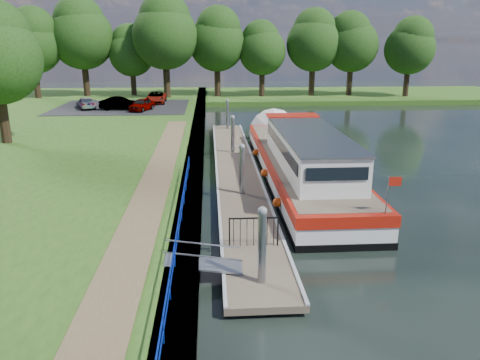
{
  "coord_description": "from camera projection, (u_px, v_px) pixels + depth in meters",
  "views": [
    {
      "loc": [
        -1.56,
        -13.74,
        7.78
      ],
      "look_at": [
        -0.16,
        7.5,
        1.4
      ],
      "focal_mm": 35.0,
      "sensor_mm": 36.0,
      "label": 1
    }
  ],
  "objects": [
    {
      "name": "car_b",
      "position": [
        120.0,
        103.0,
        48.36
      ],
      "size": [
        4.11,
        1.65,
        1.33
      ],
      "primitive_type": "imported",
      "rotation": [
        0.0,
        0.0,
        1.51
      ],
      "color": "#999999",
      "rests_on": "carpark"
    },
    {
      "name": "car_d",
      "position": [
        156.0,
        98.0,
        53.55
      ],
      "size": [
        2.18,
        4.61,
        1.27
      ],
      "primitive_type": "imported",
      "rotation": [
        0.0,
        0.0,
        0.02
      ],
      "color": "#999999",
      "rests_on": "carpark"
    },
    {
      "name": "carpark",
      "position": [
        122.0,
        107.0,
        50.87
      ],
      "size": [
        14.0,
        12.0,
        0.06
      ],
      "primitive_type": "cube",
      "color": "black",
      "rests_on": "riverbank"
    },
    {
      "name": "mooring_piles",
      "position": [
        237.0,
        155.0,
        27.53
      ],
      "size": [
        0.3,
        27.3,
        3.55
      ],
      "color": "gray",
      "rests_on": "ground"
    },
    {
      "name": "barge",
      "position": [
        298.0,
        159.0,
        27.54
      ],
      "size": [
        4.36,
        21.15,
        4.78
      ],
      "color": "black",
      "rests_on": "ground"
    },
    {
      "name": "car_c",
      "position": [
        86.0,
        103.0,
        49.36
      ],
      "size": [
        2.99,
        4.33,
        1.17
      ],
      "primitive_type": "imported",
      "rotation": [
        0.0,
        0.0,
        3.52
      ],
      "color": "#999999",
      "rests_on": "carpark"
    },
    {
      "name": "horizon_trees",
      "position": [
        208.0,
        39.0,
        59.62
      ],
      "size": [
        54.38,
        10.03,
        12.87
      ],
      "color": "#332316",
      "rests_on": "ground"
    },
    {
      "name": "bank_edge",
      "position": [
        195.0,
        162.0,
        29.53
      ],
      "size": [
        1.1,
        90.0,
        0.78
      ],
      "primitive_type": "cube",
      "color": "#473D2D",
      "rests_on": "ground"
    },
    {
      "name": "ground",
      "position": [
        260.0,
        285.0,
        15.47
      ],
      "size": [
        160.0,
        160.0,
        0.0
      ],
      "primitive_type": "plane",
      "color": "black",
      "rests_on": "ground"
    },
    {
      "name": "gangway",
      "position": [
        203.0,
        263.0,
        15.65
      ],
      "size": [
        2.58,
        1.0,
        0.92
      ],
      "color": "#A5A8AD",
      "rests_on": "ground"
    },
    {
      "name": "gate_panel",
      "position": [
        254.0,
        228.0,
        17.24
      ],
      "size": [
        1.85,
        0.05,
        1.15
      ],
      "color": "black",
      "rests_on": "ground"
    },
    {
      "name": "pontoon",
      "position": [
        237.0,
        173.0,
        27.84
      ],
      "size": [
        2.5,
        30.0,
        0.56
      ],
      "color": "brown",
      "rests_on": "ground"
    },
    {
      "name": "far_bank",
      "position": [
        305.0,
        95.0,
        65.84
      ],
      "size": [
        60.0,
        18.0,
        0.6
      ],
      "primitive_type": "cube",
      "color": "#2A4F16",
      "rests_on": "ground"
    },
    {
      "name": "footpath",
      "position": [
        152.0,
        191.0,
        22.61
      ],
      "size": [
        1.6,
        40.0,
        0.05
      ],
      "primitive_type": "cube",
      "color": "brown",
      "rests_on": "riverbank"
    },
    {
      "name": "car_a",
      "position": [
        142.0,
        104.0,
        47.83
      ],
      "size": [
        2.61,
        3.99,
        1.26
      ],
      "primitive_type": "imported",
      "rotation": [
        0.0,
        0.0,
        -0.33
      ],
      "color": "#999999",
      "rests_on": "carpark"
    },
    {
      "name": "blue_fence",
      "position": [
        180.0,
        217.0,
        17.79
      ],
      "size": [
        0.04,
        18.04,
        0.72
      ],
      "color": "#0C2DBF",
      "rests_on": "riverbank"
    }
  ]
}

